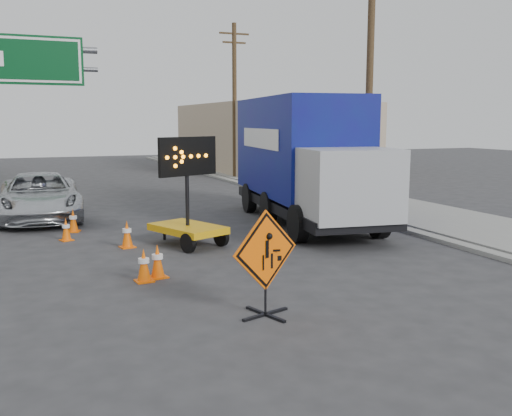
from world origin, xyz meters
TOP-DOWN VIEW (x-y plane):
  - ground at (0.00, 0.00)m, footprint 100.00×100.00m
  - curb_right at (7.20, 15.00)m, footprint 0.40×60.00m
  - sidewalk_right at (9.50, 15.00)m, footprint 4.00×60.00m
  - building_right_far at (13.00, 30.00)m, footprint 10.00×14.00m
  - utility_pole_near at (8.00, 10.00)m, footprint 1.80×0.26m
  - utility_pole_far at (8.00, 24.00)m, footprint 1.80×0.26m
  - construction_sign at (0.05, 1.09)m, footprint 1.38×0.99m
  - arrow_board at (0.37, 7.22)m, footprint 1.97×2.43m
  - pickup_truck at (-3.26, 13.37)m, footprint 2.87×5.90m
  - box_truck at (4.97, 9.20)m, footprint 3.78×9.15m
  - cone_a at (-1.50, 4.07)m, footprint 0.41×0.41m
  - cone_b at (-1.15, 4.27)m, footprint 0.45×0.45m
  - cone_c at (-1.24, 7.59)m, footprint 0.44×0.44m
  - cone_d at (-2.71, 9.19)m, footprint 0.43×0.43m
  - cone_e at (-2.40, 10.47)m, footprint 0.46×0.46m

SIDE VIEW (x-z plane):
  - ground at x=0.00m, z-range 0.00..0.00m
  - curb_right at x=7.20m, z-range 0.00..0.12m
  - sidewalk_right at x=9.50m, z-range 0.00..0.15m
  - cone_d at x=-2.71m, z-range 0.00..0.66m
  - cone_e at x=-2.40m, z-range 0.00..0.73m
  - cone_a at x=-1.50m, z-range 0.00..0.73m
  - cone_c at x=-1.24m, z-range 0.00..0.75m
  - cone_b at x=-1.15m, z-range 0.00..0.75m
  - arrow_board at x=0.37m, z-range -0.83..2.17m
  - pickup_truck at x=-3.26m, z-range 0.00..1.62m
  - construction_sign at x=0.05m, z-range 0.05..1.95m
  - box_truck at x=4.97m, z-range -0.20..4.01m
  - building_right_far at x=13.00m, z-range 0.00..4.60m
  - utility_pole_near at x=8.00m, z-range 0.18..9.18m
  - utility_pole_far at x=8.00m, z-range 0.18..9.18m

